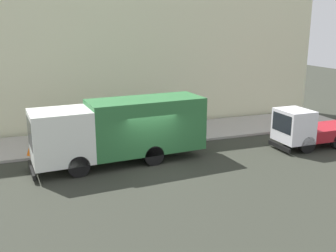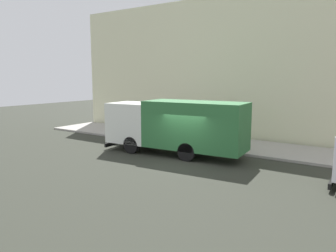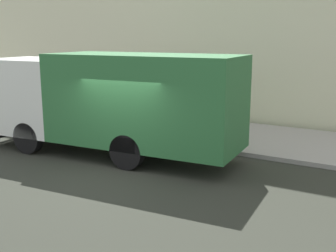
{
  "view_description": "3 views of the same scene",
  "coord_description": "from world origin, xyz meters",
  "px_view_note": "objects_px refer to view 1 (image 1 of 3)",
  "views": [
    {
      "loc": [
        -17.07,
        5.49,
        6.73
      ],
      "look_at": [
        1.04,
        -1.15,
        1.69
      ],
      "focal_mm": 41.7,
      "sensor_mm": 36.0,
      "label": 1
    },
    {
      "loc": [
        -14.52,
        -8.73,
        4.5
      ],
      "look_at": [
        1.2,
        1.81,
        1.63
      ],
      "focal_mm": 34.53,
      "sensor_mm": 36.0,
      "label": 2
    },
    {
      "loc": [
        -8.94,
        -6.77,
        3.69
      ],
      "look_at": [
        1.05,
        -0.91,
        1.17
      ],
      "focal_mm": 44.7,
      "sensor_mm": 36.0,
      "label": 3
    }
  ],
  "objects_px": {
    "street_sign_post": "(110,121)",
    "small_flatbed_truck": "(309,129)",
    "pedestrian_third": "(49,128)",
    "traffic_cone_orange": "(31,149)",
    "pedestrian_standing": "(96,124)",
    "pedestrian_walking": "(54,125)",
    "large_utility_truck": "(121,128)"
  },
  "relations": [
    {
      "from": "street_sign_post",
      "to": "small_flatbed_truck",
      "type": "bearing_deg",
      "value": -107.71
    },
    {
      "from": "pedestrian_third",
      "to": "traffic_cone_orange",
      "type": "distance_m",
      "value": 2.24
    },
    {
      "from": "small_flatbed_truck",
      "to": "street_sign_post",
      "type": "height_order",
      "value": "street_sign_post"
    },
    {
      "from": "pedestrian_standing",
      "to": "traffic_cone_orange",
      "type": "distance_m",
      "value": 4.18
    },
    {
      "from": "pedestrian_walking",
      "to": "pedestrian_standing",
      "type": "relative_size",
      "value": 1.0
    },
    {
      "from": "large_utility_truck",
      "to": "pedestrian_third",
      "type": "height_order",
      "value": "large_utility_truck"
    },
    {
      "from": "traffic_cone_orange",
      "to": "pedestrian_third",
      "type": "bearing_deg",
      "value": -29.89
    },
    {
      "from": "large_utility_truck",
      "to": "pedestrian_third",
      "type": "distance_m",
      "value": 5.38
    },
    {
      "from": "large_utility_truck",
      "to": "pedestrian_standing",
      "type": "bearing_deg",
      "value": 3.23
    },
    {
      "from": "small_flatbed_truck",
      "to": "traffic_cone_orange",
      "type": "relative_size",
      "value": 7.84
    },
    {
      "from": "pedestrian_walking",
      "to": "street_sign_post",
      "type": "distance_m",
      "value": 3.84
    },
    {
      "from": "large_utility_truck",
      "to": "pedestrian_walking",
      "type": "height_order",
      "value": "large_utility_truck"
    },
    {
      "from": "pedestrian_standing",
      "to": "small_flatbed_truck",
      "type": "bearing_deg",
      "value": 49.58
    },
    {
      "from": "small_flatbed_truck",
      "to": "pedestrian_walking",
      "type": "distance_m",
      "value": 14.59
    },
    {
      "from": "pedestrian_walking",
      "to": "pedestrian_third",
      "type": "height_order",
      "value": "pedestrian_walking"
    },
    {
      "from": "pedestrian_walking",
      "to": "traffic_cone_orange",
      "type": "relative_size",
      "value": 2.65
    },
    {
      "from": "pedestrian_walking",
      "to": "pedestrian_third",
      "type": "distance_m",
      "value": 0.62
    },
    {
      "from": "pedestrian_standing",
      "to": "traffic_cone_orange",
      "type": "height_order",
      "value": "pedestrian_standing"
    },
    {
      "from": "pedestrian_walking",
      "to": "pedestrian_third",
      "type": "xyz_separation_m",
      "value": [
        -0.53,
        0.31,
        -0.03
      ]
    },
    {
      "from": "pedestrian_third",
      "to": "traffic_cone_orange",
      "type": "relative_size",
      "value": 2.54
    },
    {
      "from": "pedestrian_third",
      "to": "small_flatbed_truck",
      "type": "bearing_deg",
      "value": -5.61
    },
    {
      "from": "small_flatbed_truck",
      "to": "street_sign_post",
      "type": "bearing_deg",
      "value": 71.69
    },
    {
      "from": "small_flatbed_truck",
      "to": "street_sign_post",
      "type": "distance_m",
      "value": 11.09
    },
    {
      "from": "pedestrian_third",
      "to": "street_sign_post",
      "type": "relative_size",
      "value": 0.64
    },
    {
      "from": "traffic_cone_orange",
      "to": "pedestrian_walking",
      "type": "bearing_deg",
      "value": -30.02
    },
    {
      "from": "small_flatbed_truck",
      "to": "pedestrian_standing",
      "type": "relative_size",
      "value": 2.97
    },
    {
      "from": "large_utility_truck",
      "to": "traffic_cone_orange",
      "type": "xyz_separation_m",
      "value": [
        2.38,
        4.27,
        -1.3
      ]
    },
    {
      "from": "pedestrian_walking",
      "to": "street_sign_post",
      "type": "bearing_deg",
      "value": 137.25
    },
    {
      "from": "large_utility_truck",
      "to": "traffic_cone_orange",
      "type": "height_order",
      "value": "large_utility_truck"
    },
    {
      "from": "pedestrian_walking",
      "to": "street_sign_post",
      "type": "xyz_separation_m",
      "value": [
        -2.58,
        -2.77,
        0.62
      ]
    },
    {
      "from": "pedestrian_third",
      "to": "traffic_cone_orange",
      "type": "height_order",
      "value": "pedestrian_third"
    },
    {
      "from": "large_utility_truck",
      "to": "small_flatbed_truck",
      "type": "distance_m",
      "value": 10.53
    }
  ]
}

